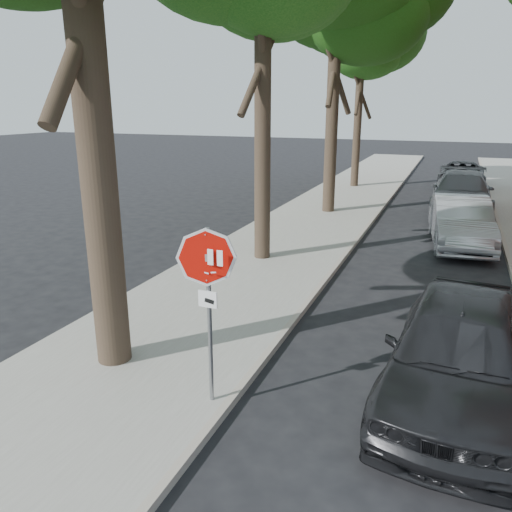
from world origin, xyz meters
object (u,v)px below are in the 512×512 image
Objects in this scene: car_a at (458,351)px; car_b at (461,222)px; stop_sign at (208,283)px; car_c at (461,193)px; tree_far at (362,43)px; car_d at (462,175)px.

car_a reaches higher than car_b.
stop_sign reaches higher than car_a.
stop_sign reaches higher than car_c.
car_d is (5.32, 1.91, -6.53)m from tree_far.
car_a is at bearing -89.70° from car_d.
car_c reaches higher than car_b.
car_d is (0.00, 12.25, -0.08)m from car_b.
car_c is at bearing 94.76° from car_a.
car_d is at bearing 83.49° from car_b.
stop_sign is at bearing -101.86° from car_c.
stop_sign is at bearing -84.54° from tree_far.
car_b is 12.25m from car_d.
car_a is at bearing -90.38° from car_c.
car_c is 1.15× the size of car_d.
car_d is at bearing 19.71° from tree_far.
car_c is (0.00, 5.45, 0.06)m from car_b.
car_b is at bearing 94.76° from car_a.
tree_far reaches higher than car_d.
stop_sign reaches higher than car_b.
car_b reaches higher than car_d.
stop_sign is 0.28× the size of tree_far.
stop_sign is 0.46× the size of car_c.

